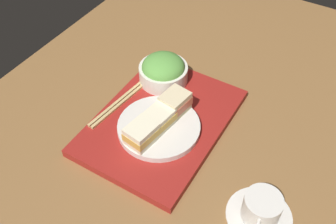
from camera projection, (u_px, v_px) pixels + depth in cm
name	position (u px, v px, depth cm)	size (l,w,h in cm)	color
ground_plane	(182.00, 128.00, 94.10)	(140.00, 100.00, 3.00)	brown
serving_tray	(161.00, 122.00, 92.01)	(38.55, 27.89, 2.14)	maroon
sandwich_plate	(159.00, 127.00, 88.44)	(19.01, 19.01, 1.52)	silver
sandwich_near	(175.00, 103.00, 89.24)	(7.35, 6.33, 4.96)	beige
sandwich_middle	(159.00, 119.00, 86.33)	(7.52, 6.38, 4.26)	#EFE5C1
sandwich_far	(141.00, 134.00, 83.04)	(7.24, 6.24, 4.60)	#EFE5C1
salad_bowl	(163.00, 70.00, 98.28)	(12.51, 12.51, 7.31)	silver
chopsticks_pair	(122.00, 100.00, 95.01)	(22.21, 4.32, 0.70)	tan
coffee_cup	(261.00, 210.00, 74.23)	(13.09, 13.09, 6.30)	silver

